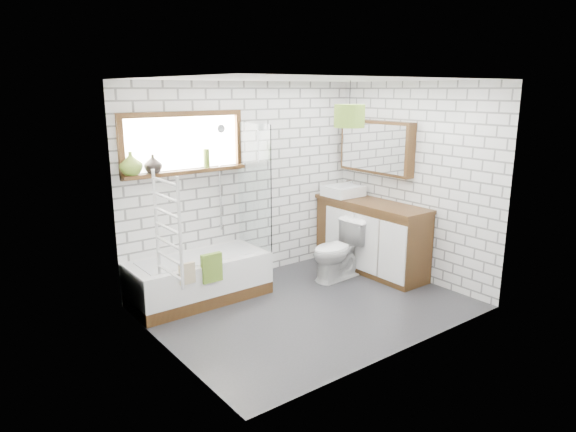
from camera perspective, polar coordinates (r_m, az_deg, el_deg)
floor at (r=5.92m, az=2.45°, el=-10.08°), size 3.40×2.60×0.01m
ceiling at (r=5.41m, az=2.74°, el=14.98°), size 3.40×2.60×0.01m
wall_back at (r=6.57m, az=-4.73°, el=3.77°), size 3.40×0.01×2.50m
wall_front at (r=4.64m, az=12.96°, el=-0.85°), size 3.40×0.01×2.50m
wall_left at (r=4.66m, az=-13.76°, el=-0.83°), size 0.01×2.60×2.50m
wall_right at (r=6.74m, az=13.83°, el=3.66°), size 0.01×2.60×2.50m
window at (r=6.04m, az=-11.47°, el=7.92°), size 1.52×0.16×0.68m
towel_radiator at (r=4.69m, az=-13.22°, el=-1.34°), size 0.06×0.52×1.00m
mirror_cabinet at (r=7.01m, az=9.75°, el=7.56°), size 0.16×1.20×0.70m
shower_riser at (r=6.31m, az=-7.59°, el=4.20°), size 0.02×0.02×1.30m
bathtub at (r=6.10m, az=-9.81°, el=-6.86°), size 1.60×0.71×0.52m
shower_screen at (r=6.21m, az=-3.82°, el=3.36°), size 0.02×0.72×1.50m
towel_green at (r=5.72m, az=-8.48°, el=-5.71°), size 0.24×0.06×0.32m
towel_beige at (r=5.59m, az=-11.16°, el=-6.28°), size 0.18×0.04×0.23m
vanity at (r=6.99m, az=9.18°, el=-2.22°), size 0.54×1.68×0.96m
basin at (r=7.16m, az=6.15°, el=2.81°), size 0.48×0.42×0.14m
tap at (r=7.26m, az=7.08°, el=3.36°), size 0.03×0.03×0.15m
toilet at (r=6.65m, az=5.57°, el=-3.81°), size 0.47×0.78×0.77m
vase_olive at (r=5.79m, az=-17.05°, el=5.41°), size 0.27×0.27×0.26m
vase_dark at (r=5.88m, az=-14.76°, el=5.45°), size 0.25×0.25×0.21m
bottle at (r=6.16m, az=-9.02°, el=6.16°), size 0.09×0.09×0.22m
pendant at (r=6.10m, az=6.84°, el=10.98°), size 0.36×0.36×0.26m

